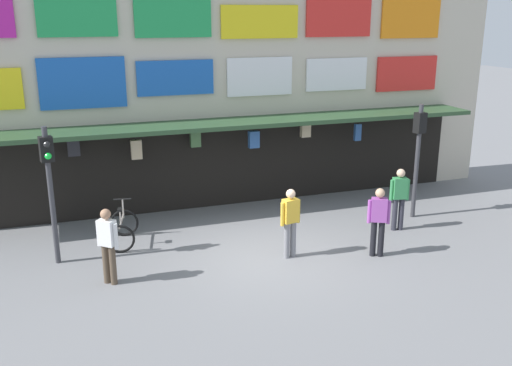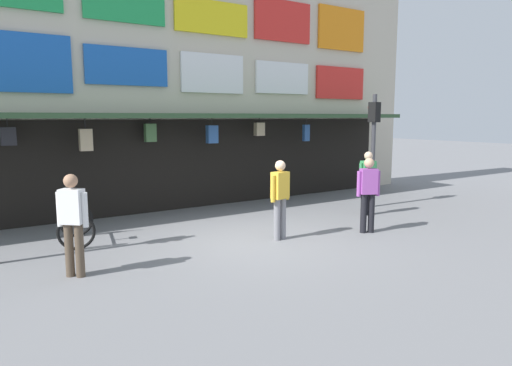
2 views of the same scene
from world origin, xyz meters
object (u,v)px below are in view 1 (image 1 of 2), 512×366
Objects in this scene: bicycle_parked at (122,229)px; pedestrian_in_green at (399,196)px; traffic_light_far at (418,143)px; pedestrian_in_blue at (290,219)px; pedestrian_in_black at (379,218)px; pedestrian_in_purple at (108,242)px; traffic_light_near at (49,174)px.

pedestrian_in_green is (7.03, -1.38, 0.55)m from bicycle_parked.
traffic_light_far is at bearing -4.46° from bicycle_parked.
pedestrian_in_blue is at bearing -161.46° from traffic_light_far.
pedestrian_in_black is (5.63, -2.69, 0.55)m from bicycle_parked.
bicycle_parked is 2.24m from pedestrian_in_purple.
pedestrian_in_blue is at bearing 0.40° from pedestrian_in_purple.
traffic_light_near is 2.16m from pedestrian_in_purple.
pedestrian_in_green is at bearing 5.60° from pedestrian_in_purple.
pedestrian_in_black and pedestrian_in_blue have the same top height.
pedestrian_in_green is at bearing -142.45° from traffic_light_far.
pedestrian_in_purple is at bearing -174.40° from pedestrian_in_green.
traffic_light_far reaches higher than bicycle_parked.
traffic_light_near is 9.55m from traffic_light_far.
pedestrian_in_black is 1.92m from pedestrian_in_green.
pedestrian_in_purple is 1.00× the size of pedestrian_in_blue.
traffic_light_far is 8.22m from bicycle_parked.
pedestrian_in_purple is at bearing -170.07° from traffic_light_far.
bicycle_parked is (1.55, 0.64, -1.75)m from traffic_light_near.
traffic_light_near is 8.69m from pedestrian_in_green.
bicycle_parked is at bearing 22.58° from traffic_light_near.
traffic_light_far is 1.90× the size of pedestrian_in_blue.
bicycle_parked is at bearing 168.92° from pedestrian_in_green.
pedestrian_in_black is at bearing -138.91° from traffic_light_far.
pedestrian_in_blue is (5.20, -1.44, -1.19)m from traffic_light_near.
traffic_light_far reaches higher than pedestrian_in_blue.
traffic_light_far is at bearing 18.54° from pedestrian_in_blue.
traffic_light_near is at bearing 164.51° from pedestrian_in_blue.
traffic_light_near is 1.90× the size of pedestrian_in_green.
pedestrian_in_green is (8.57, -0.73, -1.19)m from traffic_light_near.
pedestrian_in_purple is at bearing -54.41° from traffic_light_near.
bicycle_parked is 4.24m from pedestrian_in_blue.
bicycle_parked is 6.26m from pedestrian_in_black.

